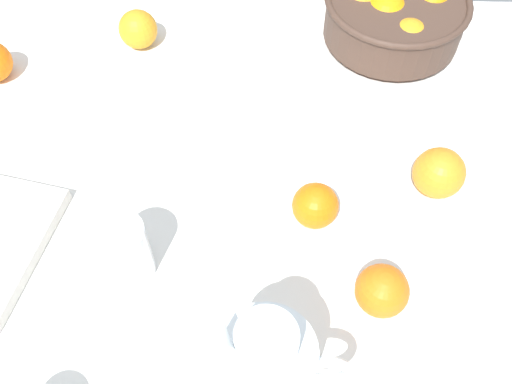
% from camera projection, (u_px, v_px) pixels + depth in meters
% --- Properties ---
extents(ground_plane, '(1.27, 0.98, 0.03)m').
position_uv_depth(ground_plane, '(259.00, 206.00, 0.86)').
color(ground_plane, white).
extents(fruit_bowl, '(0.26, 0.26, 0.11)m').
position_uv_depth(fruit_bowl, '(394.00, 16.00, 1.02)').
color(fruit_bowl, '#473328').
rests_on(fruit_bowl, ground_plane).
extents(juice_pitcher, '(0.16, 0.11, 0.19)m').
position_uv_depth(juice_pitcher, '(266.00, 371.00, 0.64)').
color(juice_pitcher, white).
rests_on(juice_pitcher, ground_plane).
extents(juice_glass, '(0.07, 0.07, 0.10)m').
position_uv_depth(juice_glass, '(125.00, 254.00, 0.75)').
color(juice_glass, white).
rests_on(juice_glass, ground_plane).
extents(loose_orange_1, '(0.07, 0.07, 0.07)m').
position_uv_depth(loose_orange_1, '(382.00, 291.00, 0.73)').
color(loose_orange_1, orange).
rests_on(loose_orange_1, ground_plane).
extents(loose_orange_2, '(0.07, 0.07, 0.07)m').
position_uv_depth(loose_orange_2, '(138.00, 29.00, 1.03)').
color(loose_orange_2, orange).
rests_on(loose_orange_2, ground_plane).
extents(loose_orange_3, '(0.08, 0.08, 0.08)m').
position_uv_depth(loose_orange_3, '(439.00, 173.00, 0.83)').
color(loose_orange_3, orange).
rests_on(loose_orange_3, ground_plane).
extents(loose_orange_4, '(0.07, 0.07, 0.07)m').
position_uv_depth(loose_orange_4, '(315.00, 206.00, 0.81)').
color(loose_orange_4, orange).
rests_on(loose_orange_4, ground_plane).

